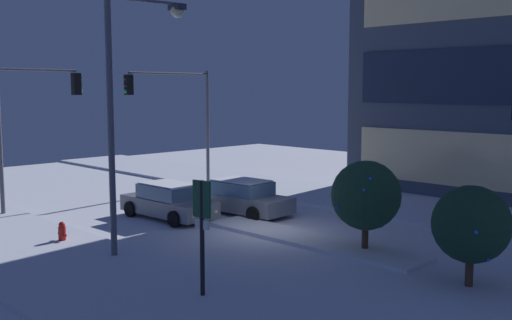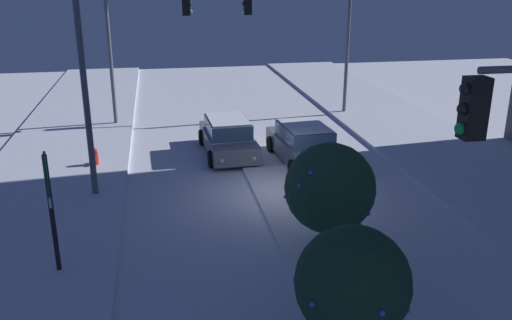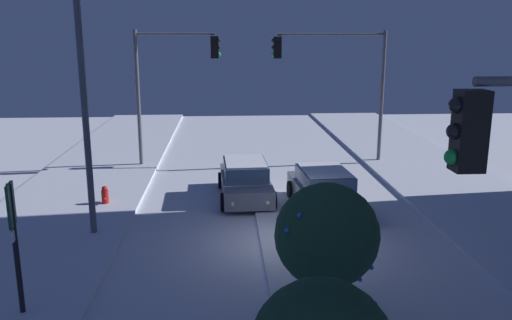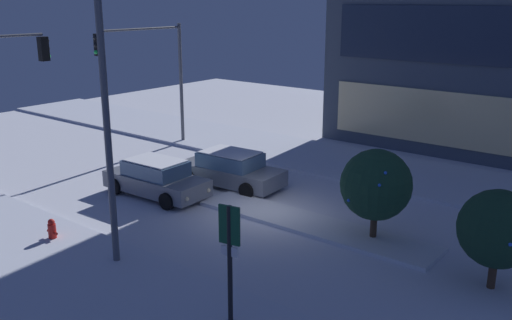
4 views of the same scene
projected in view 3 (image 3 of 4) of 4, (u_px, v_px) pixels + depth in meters
The scene contains 11 objects.
ground at pixel (286, 243), 16.02m from camera, with size 52.00×52.00×0.00m, color silver.
curb_strip_near at pixel (30, 247), 15.54m from camera, with size 52.00×5.20×0.14m, color silver.
median_strip at pixel (299, 270), 14.03m from camera, with size 9.00×1.80×0.14m, color silver.
car_near at pixel (245, 180), 20.29m from camera, with size 4.58×2.14×1.49m.
car_far at pixel (324, 190), 18.99m from camera, with size 4.77×2.29×1.49m.
traffic_light_corner_near_left at pixel (170, 73), 24.36m from camera, with size 0.32×3.98×6.43m.
traffic_light_corner_far_left at pixel (339, 71), 25.02m from camera, with size 0.32×5.48×6.41m.
street_lamp_arched at pixel (106, 63), 15.32m from camera, with size 0.56×2.85×8.35m.
fire_hydrant at pixel (105, 197), 19.32m from camera, with size 0.48×0.26×0.80m.
parking_info_sign at pixel (14, 233), 11.35m from camera, with size 0.55×0.15×3.12m.
decorated_tree_median at pixel (327, 235), 11.47m from camera, with size 2.31×2.31×3.08m.
Camera 3 is at (14.91, -1.85, 6.18)m, focal length 36.89 mm.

